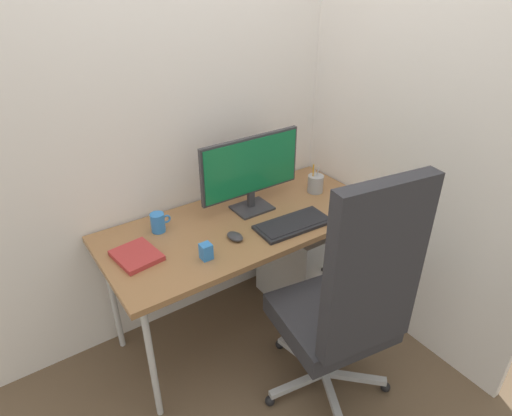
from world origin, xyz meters
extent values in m
plane|color=brown|center=(0.00, 0.00, 0.00)|extent=(8.00, 8.00, 0.00)
cube|color=white|center=(0.00, 0.36, 1.40)|extent=(2.74, 0.04, 2.80)
cube|color=white|center=(0.77, -0.18, 1.40)|extent=(0.04, 1.92, 2.80)
cube|color=#996B42|center=(0.00, 0.00, 0.71)|extent=(1.48, 0.66, 0.03)
cylinder|color=silver|center=(-0.67, -0.26, 0.35)|extent=(0.03, 0.03, 0.70)
cylinder|color=silver|center=(0.67, -0.26, 0.35)|extent=(0.03, 0.03, 0.70)
cylinder|color=silver|center=(-0.67, 0.26, 0.35)|extent=(0.03, 0.03, 0.70)
cylinder|color=silver|center=(0.67, 0.26, 0.35)|extent=(0.03, 0.03, 0.70)
sphere|color=black|center=(-0.20, -0.53, 0.03)|extent=(0.05, 0.05, 0.05)
cube|color=#B2B5BA|center=(-0.05, -0.55, 0.07)|extent=(0.32, 0.08, 0.03)
cube|color=#B2B5BA|center=(0.04, -0.72, 0.07)|extent=(0.17, 0.30, 0.03)
sphere|color=black|center=(0.33, -0.80, 0.03)|extent=(0.05, 0.05, 0.05)
cube|color=#B2B5BA|center=(0.22, -0.69, 0.07)|extent=(0.25, 0.25, 0.03)
sphere|color=black|center=(0.39, -0.43, 0.03)|extent=(0.05, 0.05, 0.05)
cube|color=#B2B5BA|center=(0.25, -0.50, 0.07)|extent=(0.30, 0.18, 0.03)
sphere|color=black|center=(0.06, -0.27, 0.03)|extent=(0.05, 0.05, 0.05)
cube|color=#B2B5BA|center=(0.08, -0.42, 0.07)|extent=(0.09, 0.32, 0.03)
cylinder|color=#B2B5BA|center=(0.11, -0.58, 0.24)|extent=(0.04, 0.04, 0.32)
cube|color=#2D2D33|center=(0.11, -0.58, 0.45)|extent=(0.55, 0.53, 0.10)
cube|color=#2D2D33|center=(0.07, -0.81, 0.89)|extent=(0.44, 0.14, 0.77)
cube|color=silver|center=(0.48, 0.01, 0.29)|extent=(0.46, 0.48, 0.57)
cube|color=#262628|center=(0.48, -0.24, 0.40)|extent=(0.23, 0.01, 0.02)
cube|color=#333338|center=(0.11, 0.08, 0.74)|extent=(0.20, 0.16, 0.01)
cube|color=#333338|center=(0.11, 0.09, 0.79)|extent=(0.04, 0.02, 0.10)
cube|color=#333338|center=(0.11, 0.10, 0.98)|extent=(0.59, 0.02, 0.32)
cube|color=#14723F|center=(0.11, 0.08, 0.98)|extent=(0.56, 0.01, 0.29)
cube|color=black|center=(0.18, -0.18, 0.74)|extent=(0.40, 0.20, 0.02)
cube|color=black|center=(0.18, -0.18, 0.75)|extent=(0.37, 0.16, 0.00)
ellipsoid|color=#333338|center=(-0.13, -0.12, 0.75)|extent=(0.08, 0.10, 0.03)
cylinder|color=#9EA0A5|center=(0.53, 0.04, 0.78)|extent=(0.09, 0.09, 0.10)
cylinder|color=silver|center=(0.52, 0.04, 0.83)|extent=(0.02, 0.01, 0.11)
cylinder|color=silver|center=(0.54, 0.04, 0.83)|extent=(0.02, 0.01, 0.11)
torus|color=orange|center=(0.53, 0.04, 0.79)|extent=(0.03, 0.04, 0.01)
cylinder|color=orange|center=(0.51, 0.05, 0.83)|extent=(0.01, 0.01, 0.14)
cube|color=#B23333|center=(-0.58, 0.01, 0.74)|extent=(0.20, 0.23, 0.02)
cylinder|color=#337FD8|center=(-0.40, 0.16, 0.78)|extent=(0.07, 0.07, 0.10)
torus|color=#337FD8|center=(-0.36, 0.16, 0.78)|extent=(0.05, 0.01, 0.05)
cube|color=#337FD8|center=(-0.32, -0.18, 0.77)|extent=(0.05, 0.05, 0.08)
camera|label=1|loc=(-1.05, -1.64, 1.92)|focal=30.64mm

